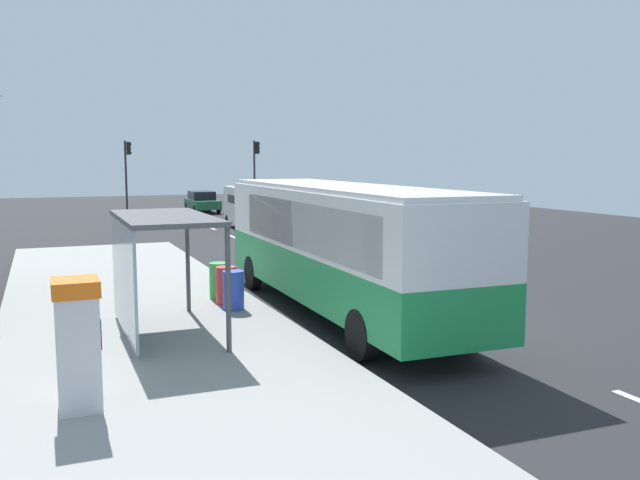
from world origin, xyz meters
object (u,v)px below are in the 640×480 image
at_px(bus_shelter, 149,244).
at_px(traffic_light_near_side, 256,165).
at_px(white_van, 252,205).
at_px(sedan_near, 202,201).
at_px(recycling_bin_red, 226,285).
at_px(traffic_light_far_side, 127,166).
at_px(bus, 339,241).
at_px(recycling_bin_blue, 233,290).
at_px(recycling_bin_green, 219,281).
at_px(ticket_machine, 78,343).

bearing_deg(bus_shelter, traffic_light_near_side, 69.21).
relative_size(white_van, sedan_near, 1.19).
height_order(recycling_bin_red, traffic_light_far_side, traffic_light_far_side).
height_order(bus, recycling_bin_blue, bus).
bearing_deg(sedan_near, recycling_bin_green, -101.78).
height_order(traffic_light_near_side, bus_shelter, traffic_light_near_side).
bearing_deg(white_van, ticket_machine, -112.10).
height_order(bus, white_van, bus).
xyz_separation_m(ticket_machine, traffic_light_near_side, (13.54, 35.32, 2.22)).
relative_size(recycling_bin_blue, recycling_bin_green, 1.00).
distance_m(ticket_machine, traffic_light_near_side, 37.89).
bearing_deg(sedan_near, recycling_bin_blue, -101.29).
relative_size(sedan_near, recycling_bin_green, 4.64).
xyz_separation_m(recycling_bin_blue, traffic_light_near_side, (9.70, 29.72, 2.74)).
bearing_deg(recycling_bin_blue, traffic_light_near_side, 71.93).
xyz_separation_m(recycling_bin_green, traffic_light_near_side, (9.70, 28.32, 2.74)).
bearing_deg(traffic_light_near_side, recycling_bin_green, -108.90).
xyz_separation_m(white_van, sedan_near, (0.10, 12.93, -0.55)).
xyz_separation_m(ticket_machine, recycling_bin_green, (3.84, 7.00, -0.52)).
xyz_separation_m(recycling_bin_blue, recycling_bin_red, (0.00, 0.70, 0.00)).
relative_size(bus, bus_shelter, 2.76).
bearing_deg(ticket_machine, recycling_bin_red, 58.60).
relative_size(white_van, bus_shelter, 1.32).
bearing_deg(bus, traffic_light_far_side, 92.54).
height_order(bus, recycling_bin_green, bus).
bearing_deg(bus, recycling_bin_green, 138.75).
bearing_deg(sedan_near, traffic_light_near_side, -41.56).
distance_m(white_van, ticket_machine, 27.23).
relative_size(traffic_light_near_side, traffic_light_far_side, 1.01).
xyz_separation_m(bus, white_van, (3.91, 20.41, -0.50)).
bearing_deg(recycling_bin_blue, sedan_near, 78.71).
height_order(sedan_near, traffic_light_near_side, traffic_light_near_side).
relative_size(recycling_bin_blue, bus_shelter, 0.24).
distance_m(recycling_bin_blue, bus_shelter, 3.12).
relative_size(bus, recycling_bin_blue, 11.63).
xyz_separation_m(bus, traffic_light_far_side, (-1.39, 31.30, 1.50)).
bearing_deg(bus, recycling_bin_red, 149.22).
relative_size(sedan_near, recycling_bin_blue, 4.64).
xyz_separation_m(bus, recycling_bin_blue, (-2.49, 0.78, -1.19)).
bearing_deg(sedan_near, traffic_light_far_side, -159.36).
bearing_deg(ticket_machine, bus, 37.24).
height_order(bus, bus_shelter, bus).
distance_m(bus, traffic_light_near_side, 31.38).
relative_size(bus, traffic_light_far_side, 2.19).
bearing_deg(traffic_light_near_side, ticket_machine, -110.98).
bearing_deg(traffic_light_far_side, traffic_light_near_side, -5.32).
relative_size(sedan_near, recycling_bin_red, 4.64).
bearing_deg(recycling_bin_green, traffic_light_far_side, 87.84).
bearing_deg(traffic_light_near_side, traffic_light_far_side, 174.68).
bearing_deg(recycling_bin_green, ticket_machine, -118.78).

